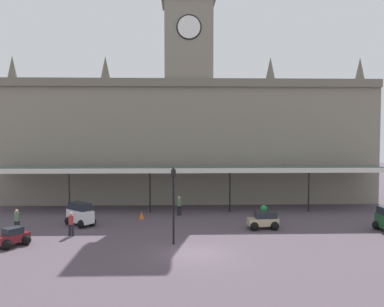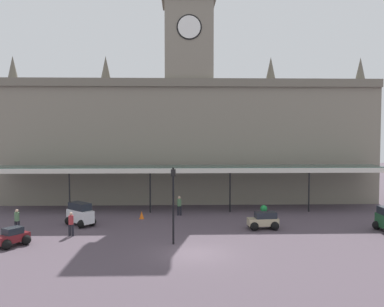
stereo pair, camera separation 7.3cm
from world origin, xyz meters
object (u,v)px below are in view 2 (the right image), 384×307
car_beige_estate (263,222)px  planter_by_canopy (264,211)px  pedestrian_near_entrance (179,205)px  traffic_cone (142,215)px  car_white_van (80,215)px  car_maroon_sedan (12,238)px  victorian_lamppost (173,197)px  pedestrian_crossing_forecourt (71,223)px  pedestrian_beside_cars (17,220)px

car_beige_estate → planter_by_canopy: 4.71m
pedestrian_near_entrance → planter_by_canopy: 7.29m
planter_by_canopy → pedestrian_near_entrance: bearing=175.6°
traffic_cone → car_white_van: bearing=-153.5°
car_maroon_sedan → victorian_lamppost: victorian_lamppost is taller
pedestrian_crossing_forecourt → planter_by_canopy: size_ratio=1.74×
car_white_van → pedestrian_near_entrance: size_ratio=1.52×
car_beige_estate → pedestrian_crossing_forecourt: pedestrian_crossing_forecourt is taller
car_beige_estate → pedestrian_beside_cars: size_ratio=1.39×
car_beige_estate → traffic_cone: 10.18m
planter_by_canopy → victorian_lamppost: bearing=-131.8°
car_maroon_sedan → traffic_cone: size_ratio=3.46×
pedestrian_near_entrance → car_maroon_sedan: bearing=-138.9°
car_beige_estate → pedestrian_crossing_forecourt: size_ratio=1.39×
pedestrian_beside_cars → pedestrian_near_entrance: same height
car_maroon_sedan → pedestrian_near_entrance: size_ratio=1.35×
car_beige_estate → victorian_lamppost: 8.12m
car_beige_estate → car_maroon_sedan: size_ratio=1.03×
pedestrian_beside_cars → pedestrian_crossing_forecourt: size_ratio=1.00×
car_beige_estate → traffic_cone: car_beige_estate is taller
car_white_van → traffic_cone: size_ratio=3.90×
car_maroon_sedan → pedestrian_crossing_forecourt: pedestrian_crossing_forecourt is taller
traffic_cone → car_maroon_sedan: bearing=-133.2°
car_beige_estate → victorian_lamppost: (-6.65, -3.92, 2.53)m
pedestrian_beside_cars → pedestrian_crossing_forecourt: (4.20, -1.23, 0.00)m
car_beige_estate → traffic_cone: size_ratio=3.56×
car_maroon_sedan → victorian_lamppost: bearing=0.8°
victorian_lamppost → traffic_cone: (-2.77, 7.76, -2.77)m
car_beige_estate → planter_by_canopy: bearing=78.1°
car_maroon_sedan → car_beige_estate: bearing=13.5°
car_white_van → pedestrian_crossing_forecourt: size_ratio=1.52×
car_maroon_sedan → planter_by_canopy: 19.82m
car_white_van → planter_by_canopy: size_ratio=2.64×
car_maroon_sedan → planter_by_canopy: bearing=25.9°
car_beige_estate → car_white_van: bearing=173.5°
traffic_cone → pedestrian_beside_cars: bearing=-153.7°
pedestrian_crossing_forecourt → planter_by_canopy: (14.77, 6.24, -0.42)m
car_white_van → victorian_lamppost: (7.30, -5.50, 2.29)m
car_white_van → pedestrian_crossing_forecourt: (0.15, -3.22, 0.10)m
traffic_cone → pedestrian_near_entrance: bearing=22.7°
pedestrian_crossing_forecourt → victorian_lamppost: bearing=-17.7°
car_white_van → pedestrian_crossing_forecourt: bearing=-87.3°
pedestrian_crossing_forecourt → planter_by_canopy: pedestrian_crossing_forecourt is taller
pedestrian_beside_cars → traffic_cone: pedestrian_beside_cars is taller
pedestrian_beside_cars → car_white_van: bearing=26.1°
pedestrian_beside_cars → victorian_lamppost: 12.09m
car_maroon_sedan → pedestrian_beside_cars: bearing=107.4°
car_beige_estate → pedestrian_crossing_forecourt: (-13.80, -1.63, 0.34)m
car_maroon_sedan → pedestrian_near_entrance: pedestrian_near_entrance is taller
pedestrian_near_entrance → pedestrian_crossing_forecourt: bearing=-137.9°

